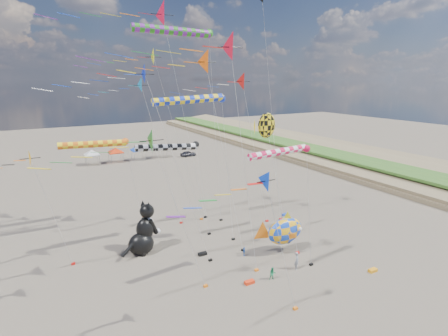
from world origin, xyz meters
name	(u,v)px	position (x,y,z in m)	size (l,w,h in m)	color
ground	(304,316)	(0.00, 0.00, 0.00)	(260.00, 260.00, 0.00)	brown
delta_kite_0	(18,161)	(-18.17, 17.11, 10.96)	(7.89, 1.76, 12.19)	orange
delta_kite_1	(198,64)	(-3.46, 11.33, 19.11)	(12.77, 2.38, 20.60)	#FF5D0D
delta_kite_2	(140,88)	(-5.79, 21.44, 16.92)	(9.41, 1.78, 18.20)	#1586C2
delta_kite_3	(159,59)	(-3.55, 21.27, 20.04)	(11.83, 2.12, 21.45)	#FCF20F
delta_kite_4	(156,14)	(-3.56, 21.63, 24.74)	(16.99, 3.07, 26.51)	#F10D33
delta_kite_5	(150,144)	(-9.36, 7.24, 13.20)	(10.90, 2.03, 14.57)	#137B1E
delta_kite_6	(143,78)	(-8.47, 11.11, 17.93)	(12.29, 1.85, 19.27)	#0924BD
delta_kite_8	(251,188)	(-4.66, 0.92, 10.90)	(9.75, 1.61, 12.15)	#0736D0
delta_kite_9	(217,50)	(-3.71, 7.25, 20.02)	(13.47, 2.46, 21.56)	red
delta_kite_10	(247,84)	(5.04, 16.52, 17.37)	(10.76, 2.25, 18.81)	red
windsock_0	(282,153)	(1.50, 5.47, 11.80)	(7.90, 0.64, 12.22)	#D40E40
windsock_1	(193,100)	(-2.79, 14.10, 15.87)	(8.93, 0.80, 16.34)	#122DBB
windsock_2	(97,144)	(-10.62, 22.86, 10.84)	(8.81, 0.81, 11.30)	#DA6012
windsock_3	(171,147)	(-4.26, 16.73, 10.91)	(8.28, 0.75, 11.35)	black
windsock_4	(177,32)	(-1.95, 19.75, 22.78)	(10.37, 0.94, 23.33)	#238618
angelfish_kite	(265,127)	(4.70, 12.38, 13.03)	(3.74, 3.02, 14.45)	yellow
cat_inflatable	(143,228)	(-7.83, 16.20, 2.76)	(4.09, 2.04, 5.52)	black
fish_inflatable	(285,231)	(5.12, 8.98, 2.43)	(5.75, 2.97, 4.60)	blue
person_adult	(297,261)	(4.02, 5.64, 0.88)	(0.65, 0.42, 1.77)	gray
child_green	(273,274)	(0.87, 5.29, 0.61)	(0.59, 0.46, 1.22)	#1D8850
child_blue	(244,251)	(0.99, 10.33, 0.50)	(0.58, 0.24, 0.99)	#3160B7
kite_bag_0	(203,254)	(-2.73, 12.57, 0.15)	(0.90, 0.44, 0.30)	black
kite_bag_1	(249,282)	(-1.35, 5.76, 0.15)	(0.90, 0.44, 0.30)	red
kite_bag_2	(373,270)	(10.05, 1.70, 0.15)	(0.90, 0.44, 0.30)	orange
kite_bag_3	(286,215)	(11.84, 16.97, 0.15)	(0.90, 0.44, 0.30)	#133ABF
tent_row	(127,147)	(1.50, 60.00, 3.15)	(19.20, 4.20, 3.80)	silver
parked_car	(188,154)	(15.45, 58.00, 0.65)	(1.55, 3.84, 1.31)	#26262D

